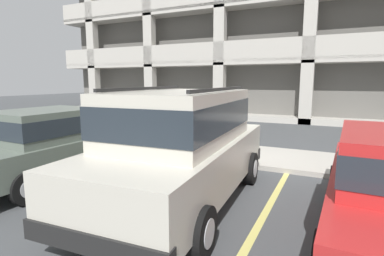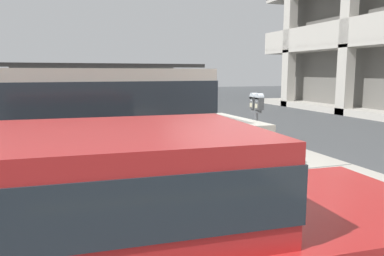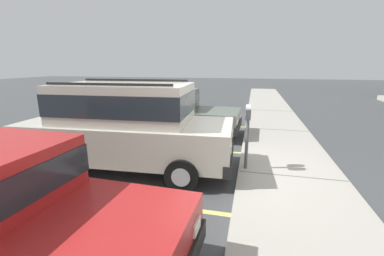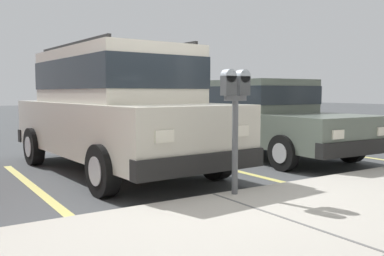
{
  "view_description": "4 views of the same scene",
  "coord_description": "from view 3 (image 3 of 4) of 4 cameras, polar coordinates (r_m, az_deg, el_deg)",
  "views": [
    {
      "loc": [
        2.47,
        -6.81,
        2.14
      ],
      "look_at": [
        -0.33,
        -1.0,
        1.12
      ],
      "focal_mm": 28.0,
      "sensor_mm": 36.0,
      "label": 1
    },
    {
      "loc": [
        5.82,
        -2.91,
        1.92
      ],
      "look_at": [
        -0.03,
        -0.94,
        1.0
      ],
      "focal_mm": 35.0,
      "sensor_mm": 36.0,
      "label": 2
    },
    {
      "loc": [
        5.29,
        0.43,
        2.39
      ],
      "look_at": [
        -0.23,
        -0.89,
        0.97
      ],
      "focal_mm": 24.0,
      "sensor_mm": 36.0,
      "label": 3
    },
    {
      "loc": [
        2.84,
        4.16,
        1.29
      ],
      "look_at": [
        -0.12,
        -0.42,
        0.83
      ],
      "focal_mm": 40.0,
      "sensor_mm": 36.0,
      "label": 4
    }
  ],
  "objects": [
    {
      "name": "parking_meter_near",
      "position": [
        5.63,
        12.31,
        1.35
      ],
      "size": [
        0.35,
        0.12,
        1.43
      ],
      "color": "#595B60",
      "rests_on": "sidewalk"
    },
    {
      "name": "sidewalk",
      "position": [
        5.85,
        21.17,
        -10.47
      ],
      "size": [
        40.0,
        2.2,
        0.12
      ],
      "color": "#ADA89E",
      "rests_on": "ground_plane"
    },
    {
      "name": "parking_stall_lines",
      "position": [
        4.81,
        -11.35,
        -16.05
      ],
      "size": [
        12.47,
        4.8,
        0.01
      ],
      "color": "#DBD16B",
      "rests_on": "ground_plane"
    },
    {
      "name": "ground_plane",
      "position": [
        5.84,
        8.13,
        -10.81
      ],
      "size": [
        80.0,
        80.0,
        0.1
      ],
      "color": "#444749"
    },
    {
      "name": "red_sedan",
      "position": [
        8.94,
        -4.58,
        3.87
      ],
      "size": [
        1.96,
        4.54,
        1.54
      ],
      "rotation": [
        0.0,
        0.0,
        -0.04
      ],
      "color": "#5B665B",
      "rests_on": "ground_plane"
    },
    {
      "name": "silver_suv",
      "position": [
        6.01,
        -14.35,
        1.07
      ],
      "size": [
        2.2,
        4.88,
        2.03
      ],
      "rotation": [
        0.0,
        0.0,
        0.06
      ],
      "color": "beige",
      "rests_on": "ground_plane"
    }
  ]
}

